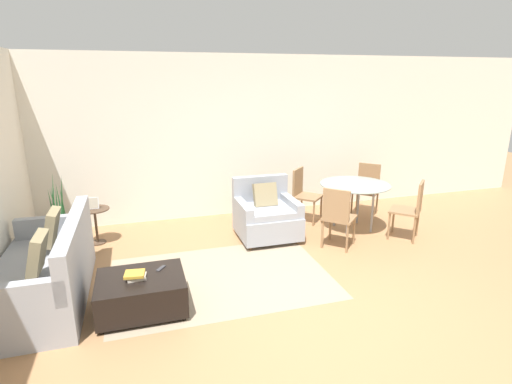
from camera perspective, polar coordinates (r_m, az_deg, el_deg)
ground_plane at (r=4.52m, az=9.11°, el=-15.70°), size 20.00×20.00×0.00m
wall_back at (r=6.99m, az=-2.07°, el=7.89°), size 12.00×0.06×2.75m
area_rug at (r=5.02m, az=-4.97°, el=-12.11°), size 2.62×1.80×0.01m
couch at (r=4.99m, az=-27.82°, el=-10.35°), size 0.92×1.92×0.89m
armchair at (r=6.08m, az=1.48°, el=-3.37°), size 0.88×0.86×0.89m
ottoman at (r=4.44m, az=-16.02°, el=-13.61°), size 0.89×0.70×0.38m
book_stack at (r=4.33m, az=-16.85°, el=-11.35°), size 0.23×0.20×0.07m
tv_remote_primary at (r=4.49m, az=-13.44°, el=-10.55°), size 0.11×0.13×0.01m
potted_plant at (r=6.32m, az=-26.15°, el=-5.26°), size 0.38×0.38×1.11m
side_table at (r=6.29m, az=-21.96°, el=-3.61°), size 0.42×0.42×0.53m
picture_frame at (r=6.21m, az=-22.20°, el=-1.49°), size 0.14×0.07×0.17m
dining_table at (r=6.49m, az=13.92°, el=0.40°), size 1.09×1.09×0.75m
dining_chair_near_left at (r=5.73m, az=11.59°, el=-3.10°), size 0.59×0.59×0.90m
dining_chair_near_right at (r=6.39m, az=21.35°, el=-1.91°), size 0.59×0.59×0.90m
dining_chair_far_left at (r=6.78m, az=6.75°, el=0.12°), size 0.59×0.59×0.90m
dining_chair_far_right at (r=7.34m, az=15.57°, el=0.87°), size 0.59×0.59×0.90m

